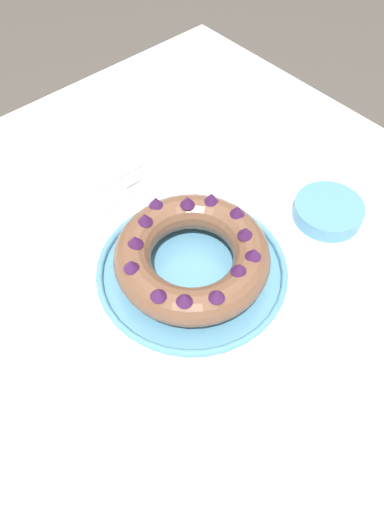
# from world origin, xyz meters

# --- Properties ---
(ground_plane) EXTENTS (8.00, 8.00, 0.00)m
(ground_plane) POSITION_xyz_m (0.00, 0.00, 0.00)
(ground_plane) COLOR #4C4742
(dining_table) EXTENTS (1.29, 1.24, 0.72)m
(dining_table) POSITION_xyz_m (0.00, 0.00, 0.64)
(dining_table) COLOR silver
(dining_table) RESTS_ON ground_plane
(serving_dish) EXTENTS (0.34, 0.34, 0.02)m
(serving_dish) POSITION_xyz_m (-0.01, 0.03, 0.73)
(serving_dish) COLOR #518EB2
(serving_dish) RESTS_ON dining_table
(bundt_cake) EXTENTS (0.27, 0.27, 0.08)m
(bundt_cake) POSITION_xyz_m (-0.01, 0.03, 0.78)
(bundt_cake) COLOR brown
(bundt_cake) RESTS_ON serving_dish
(fork) EXTENTS (0.02, 0.22, 0.01)m
(fork) POSITION_xyz_m (-0.27, 0.04, 0.72)
(fork) COLOR white
(fork) RESTS_ON dining_table
(serving_knife) EXTENTS (0.02, 0.25, 0.01)m
(serving_knife) POSITION_xyz_m (-0.30, 0.00, 0.72)
(serving_knife) COLOR white
(serving_knife) RESTS_ON dining_table
(cake_knife) EXTENTS (0.02, 0.19, 0.01)m
(cake_knife) POSITION_xyz_m (-0.24, -0.01, 0.72)
(cake_knife) COLOR white
(cake_knife) RESTS_ON dining_table
(side_bowl) EXTENTS (0.13, 0.13, 0.03)m
(side_bowl) POSITION_xyz_m (0.06, 0.31, 0.74)
(side_bowl) COLOR #518EB2
(side_bowl) RESTS_ON dining_table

